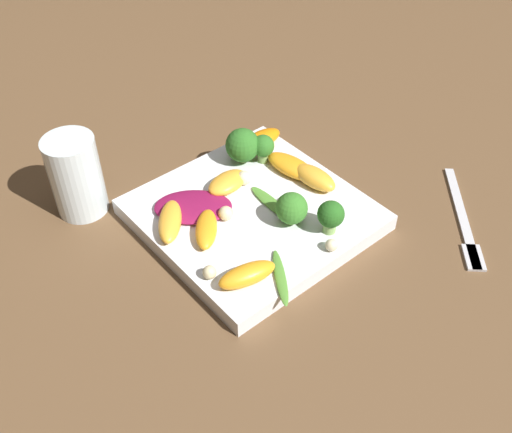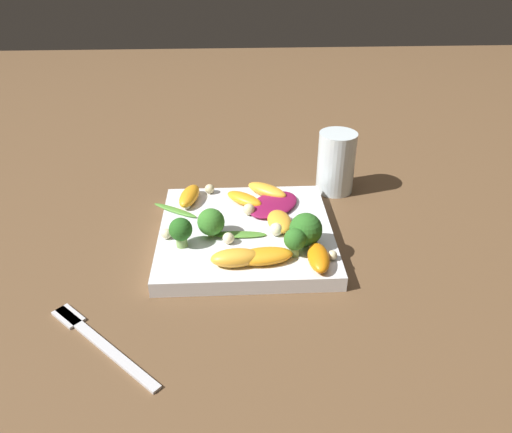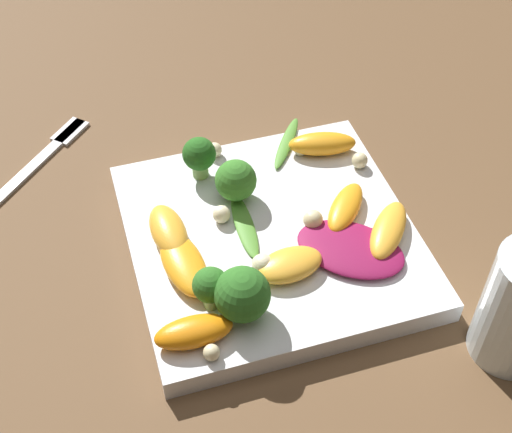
# 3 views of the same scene
# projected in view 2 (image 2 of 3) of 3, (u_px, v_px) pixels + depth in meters

# --- Properties ---
(ground_plane) EXTENTS (2.40, 2.40, 0.00)m
(ground_plane) POSITION_uv_depth(u_px,v_px,m) (246.00, 240.00, 0.72)
(ground_plane) COLOR brown
(plate) EXTENTS (0.24, 0.24, 0.02)m
(plate) POSITION_uv_depth(u_px,v_px,m) (246.00, 234.00, 0.71)
(plate) COLOR white
(plate) RESTS_ON ground_plane
(drinking_glass) EXTENTS (0.06, 0.06, 0.10)m
(drinking_glass) POSITION_uv_depth(u_px,v_px,m) (336.00, 162.00, 0.82)
(drinking_glass) COLOR silver
(drinking_glass) RESTS_ON ground_plane
(fork) EXTENTS (0.14, 0.14, 0.01)m
(fork) POSITION_uv_depth(u_px,v_px,m) (93.00, 335.00, 0.55)
(fork) COLOR silver
(fork) RESTS_ON ground_plane
(radicchio_leaf_0) EXTENTS (0.11, 0.11, 0.01)m
(radicchio_leaf_0) POSITION_uv_depth(u_px,v_px,m) (273.00, 204.00, 0.75)
(radicchio_leaf_0) COLOR maroon
(radicchio_leaf_0) RESTS_ON plate
(orange_segment_0) EXTENTS (0.04, 0.06, 0.02)m
(orange_segment_0) POSITION_uv_depth(u_px,v_px,m) (279.00, 220.00, 0.71)
(orange_segment_0) COLOR #FCAD33
(orange_segment_0) RESTS_ON plate
(orange_segment_1) EXTENTS (0.06, 0.03, 0.02)m
(orange_segment_1) POSITION_uv_depth(u_px,v_px,m) (235.00, 258.00, 0.62)
(orange_segment_1) COLOR #FCAD33
(orange_segment_1) RESTS_ON plate
(orange_segment_2) EXTENTS (0.04, 0.07, 0.02)m
(orange_segment_2) POSITION_uv_depth(u_px,v_px,m) (189.00, 196.00, 0.76)
(orange_segment_2) COLOR orange
(orange_segment_2) RESTS_ON plate
(orange_segment_3) EXTENTS (0.08, 0.04, 0.02)m
(orange_segment_3) POSITION_uv_depth(u_px,v_px,m) (264.00, 256.00, 0.63)
(orange_segment_3) COLOR orange
(orange_segment_3) RESTS_ON plate
(orange_segment_4) EXTENTS (0.06, 0.06, 0.02)m
(orange_segment_4) POSITION_uv_depth(u_px,v_px,m) (242.00, 199.00, 0.76)
(orange_segment_4) COLOR orange
(orange_segment_4) RESTS_ON plate
(orange_segment_5) EXTENTS (0.03, 0.06, 0.02)m
(orange_segment_5) POSITION_uv_depth(u_px,v_px,m) (318.00, 258.00, 0.63)
(orange_segment_5) COLOR orange
(orange_segment_5) RESTS_ON plate
(orange_segment_6) EXTENTS (0.07, 0.06, 0.02)m
(orange_segment_6) POSITION_uv_depth(u_px,v_px,m) (267.00, 190.00, 0.78)
(orange_segment_6) COLOR #FCAD33
(orange_segment_6) RESTS_ON plate
(broccoli_floret_0) EXTENTS (0.03, 0.03, 0.04)m
(broccoli_floret_0) POSITION_uv_depth(u_px,v_px,m) (295.00, 240.00, 0.64)
(broccoli_floret_0) COLOR #7A9E51
(broccoli_floret_0) RESTS_ON plate
(broccoli_floret_1) EXTENTS (0.03, 0.03, 0.04)m
(broccoli_floret_1) POSITION_uv_depth(u_px,v_px,m) (181.00, 231.00, 0.65)
(broccoli_floret_1) COLOR #84AD5B
(broccoli_floret_1) RESTS_ON plate
(broccoli_floret_2) EXTENTS (0.04, 0.04, 0.05)m
(broccoli_floret_2) POSITION_uv_depth(u_px,v_px,m) (306.00, 230.00, 0.65)
(broccoli_floret_2) COLOR #7A9E51
(broccoli_floret_2) RESTS_ON plate
(broccoli_floret_3) EXTENTS (0.04, 0.04, 0.04)m
(broccoli_floret_3) POSITION_uv_depth(u_px,v_px,m) (211.00, 222.00, 0.68)
(broccoli_floret_3) COLOR #7A9E51
(broccoli_floret_3) RESTS_ON plate
(arugula_sprig_0) EXTENTS (0.08, 0.02, 0.00)m
(arugula_sprig_0) POSITION_uv_depth(u_px,v_px,m) (238.00, 234.00, 0.69)
(arugula_sprig_0) COLOR #518E33
(arugula_sprig_0) RESTS_ON plate
(arugula_sprig_1) EXTENTS (0.07, 0.05, 0.00)m
(arugula_sprig_1) POSITION_uv_depth(u_px,v_px,m) (175.00, 210.00, 0.74)
(arugula_sprig_1) COLOR #518E33
(arugula_sprig_1) RESTS_ON plate
(macadamia_nut_0) EXTENTS (0.02, 0.02, 0.02)m
(macadamia_nut_0) POSITION_uv_depth(u_px,v_px,m) (249.00, 209.00, 0.73)
(macadamia_nut_0) COLOR beige
(macadamia_nut_0) RESTS_ON plate
(macadamia_nut_1) EXTENTS (0.02, 0.02, 0.02)m
(macadamia_nut_1) POSITION_uv_depth(u_px,v_px,m) (276.00, 229.00, 0.68)
(macadamia_nut_1) COLOR beige
(macadamia_nut_1) RESTS_ON plate
(macadamia_nut_2) EXTENTS (0.01, 0.01, 0.01)m
(macadamia_nut_2) POSITION_uv_depth(u_px,v_px,m) (166.00, 234.00, 0.68)
(macadamia_nut_2) COLOR beige
(macadamia_nut_2) RESTS_ON plate
(macadamia_nut_3) EXTENTS (0.01, 0.01, 0.01)m
(macadamia_nut_3) POSITION_uv_depth(u_px,v_px,m) (187.00, 205.00, 0.75)
(macadamia_nut_3) COLOR beige
(macadamia_nut_3) RESTS_ON plate
(macadamia_nut_4) EXTENTS (0.02, 0.02, 0.02)m
(macadamia_nut_4) POSITION_uv_depth(u_px,v_px,m) (228.00, 238.00, 0.67)
(macadamia_nut_4) COLOR beige
(macadamia_nut_4) RESTS_ON plate
(macadamia_nut_5) EXTENTS (0.02, 0.02, 0.02)m
(macadamia_nut_5) POSITION_uv_depth(u_px,v_px,m) (210.00, 189.00, 0.79)
(macadamia_nut_5) COLOR beige
(macadamia_nut_5) RESTS_ON plate
(macadamia_nut_6) EXTENTS (0.01, 0.01, 0.01)m
(macadamia_nut_6) POSITION_uv_depth(u_px,v_px,m) (332.00, 255.00, 0.64)
(macadamia_nut_6) COLOR beige
(macadamia_nut_6) RESTS_ON plate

